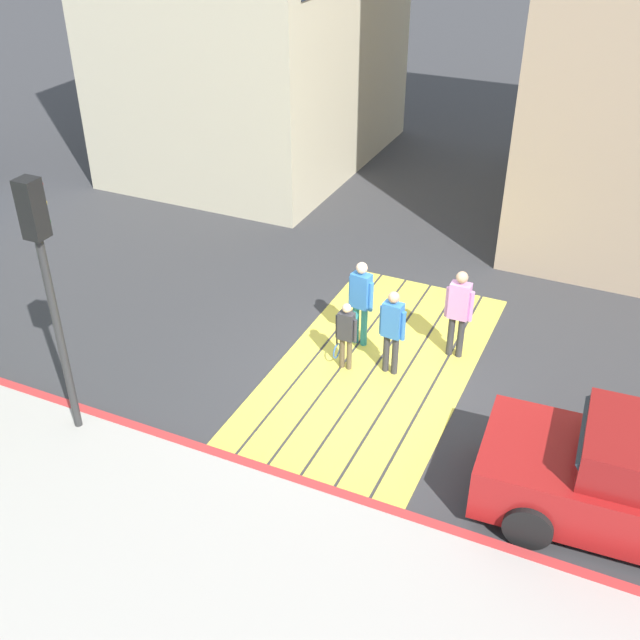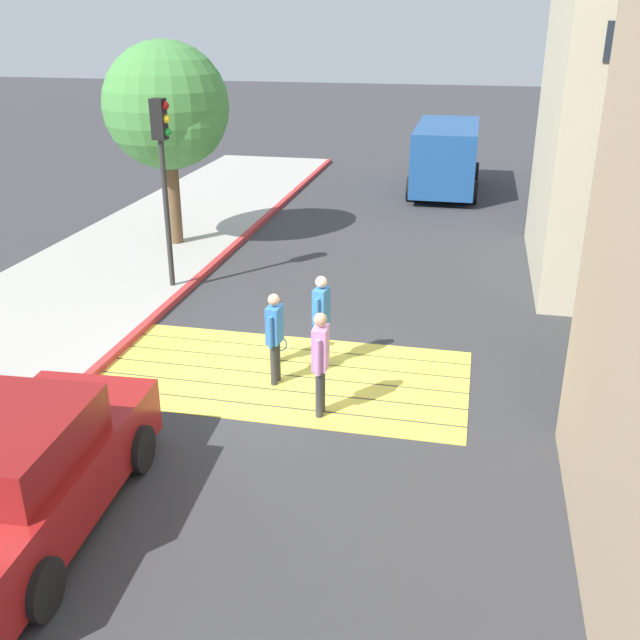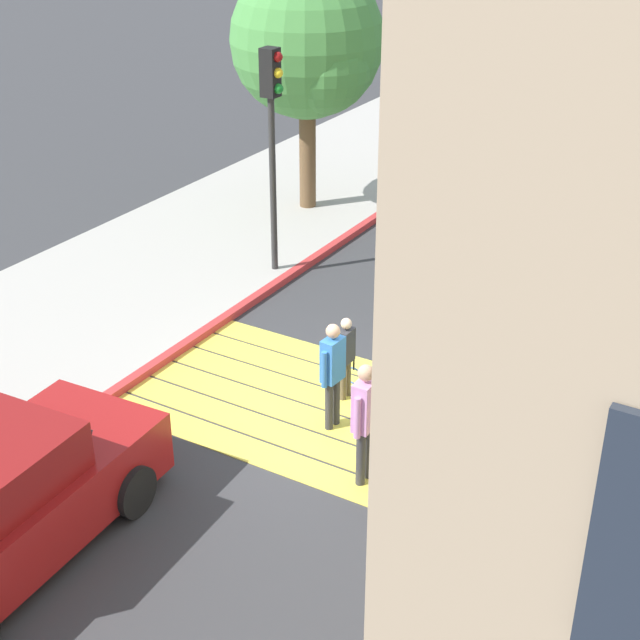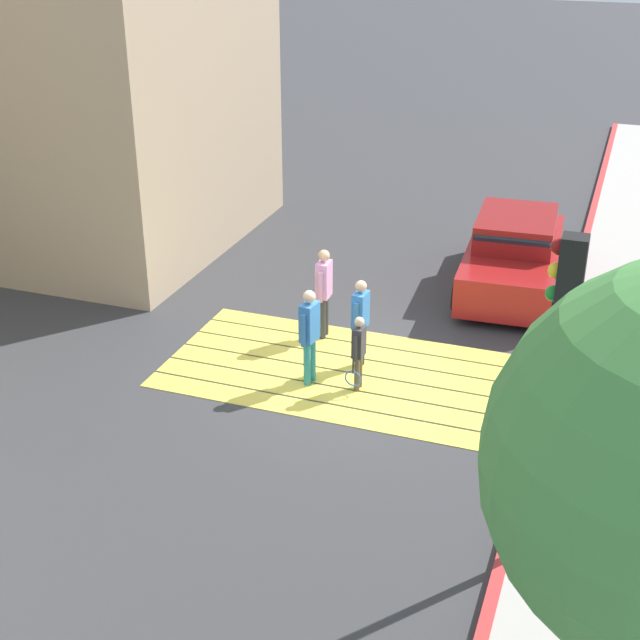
{
  "view_description": "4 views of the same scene",
  "coord_description": "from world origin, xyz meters",
  "px_view_note": "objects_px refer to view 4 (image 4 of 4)",
  "views": [
    {
      "loc": [
        -10.53,
        -3.74,
        7.97
      ],
      "look_at": [
        -0.57,
        0.83,
        1.08
      ],
      "focal_mm": 43.02,
      "sensor_mm": 36.0,
      "label": 1
    },
    {
      "loc": [
        3.03,
        -10.93,
        5.8
      ],
      "look_at": [
        0.51,
        0.69,
        0.82
      ],
      "focal_mm": 40.67,
      "sensor_mm": 36.0,
      "label": 2
    },
    {
      "loc": [
        5.43,
        -9.85,
        7.42
      ],
      "look_at": [
        -0.64,
        0.35,
        1.26
      ],
      "focal_mm": 52.31,
      "sensor_mm": 36.0,
      "label": 3
    },
    {
      "loc": [
        -4.06,
        12.85,
        7.52
      ],
      "look_at": [
        0.67,
        -0.27,
        0.79
      ],
      "focal_mm": 50.2,
      "sensor_mm": 36.0,
      "label": 4
    }
  ],
  "objects_px": {
    "pedestrian_adult_side": "(309,330)",
    "pedestrian_child_with_racket": "(359,349)",
    "traffic_light_corner": "(561,338)",
    "car_parked_near_curb": "(513,256)",
    "pedestrian_adult_trailing": "(324,287)",
    "pedestrian_adult_lead": "(360,318)"
  },
  "relations": [
    {
      "from": "pedestrian_child_with_racket",
      "to": "pedestrian_adult_lead",
      "type": "bearing_deg",
      "value": -74.39
    },
    {
      "from": "car_parked_near_curb",
      "to": "pedestrian_adult_trailing",
      "type": "height_order",
      "value": "pedestrian_adult_trailing"
    },
    {
      "from": "car_parked_near_curb",
      "to": "pedestrian_child_with_racket",
      "type": "bearing_deg",
      "value": 71.16
    },
    {
      "from": "pedestrian_adult_lead",
      "to": "pedestrian_adult_side",
      "type": "height_order",
      "value": "pedestrian_adult_side"
    },
    {
      "from": "traffic_light_corner",
      "to": "pedestrian_child_with_racket",
      "type": "height_order",
      "value": "traffic_light_corner"
    },
    {
      "from": "pedestrian_adult_side",
      "to": "pedestrian_child_with_racket",
      "type": "xyz_separation_m",
      "value": [
        -0.83,
        -0.06,
        -0.24
      ]
    },
    {
      "from": "pedestrian_adult_lead",
      "to": "pedestrian_adult_trailing",
      "type": "xyz_separation_m",
      "value": [
        0.97,
        -0.88,
        0.06
      ]
    },
    {
      "from": "pedestrian_adult_trailing",
      "to": "pedestrian_adult_side",
      "type": "height_order",
      "value": "pedestrian_adult_trailing"
    },
    {
      "from": "car_parked_near_curb",
      "to": "pedestrian_adult_lead",
      "type": "bearing_deg",
      "value": 65.7
    },
    {
      "from": "pedestrian_adult_side",
      "to": "pedestrian_child_with_racket",
      "type": "distance_m",
      "value": 0.87
    },
    {
      "from": "traffic_light_corner",
      "to": "pedestrian_child_with_racket",
      "type": "bearing_deg",
      "value": -43.74
    },
    {
      "from": "car_parked_near_curb",
      "to": "pedestrian_adult_side",
      "type": "xyz_separation_m",
      "value": [
        2.56,
        5.13,
        0.25
      ]
    },
    {
      "from": "car_parked_near_curb",
      "to": "traffic_light_corner",
      "type": "height_order",
      "value": "traffic_light_corner"
    },
    {
      "from": "traffic_light_corner",
      "to": "pedestrian_adult_side",
      "type": "height_order",
      "value": "traffic_light_corner"
    },
    {
      "from": "pedestrian_child_with_racket",
      "to": "pedestrian_adult_side",
      "type": "bearing_deg",
      "value": 4.33
    },
    {
      "from": "traffic_light_corner",
      "to": "pedestrian_adult_lead",
      "type": "xyz_separation_m",
      "value": [
        3.52,
        -3.93,
        -2.09
      ]
    },
    {
      "from": "car_parked_near_curb",
      "to": "traffic_light_corner",
      "type": "distance_m",
      "value": 8.69
    },
    {
      "from": "traffic_light_corner",
      "to": "pedestrian_adult_trailing",
      "type": "distance_m",
      "value": 6.89
    },
    {
      "from": "car_parked_near_curb",
      "to": "traffic_light_corner",
      "type": "relative_size",
      "value": 1.04
    },
    {
      "from": "car_parked_near_curb",
      "to": "pedestrian_child_with_racket",
      "type": "xyz_separation_m",
      "value": [
        1.73,
        5.06,
        0.01
      ]
    },
    {
      "from": "traffic_light_corner",
      "to": "car_parked_near_curb",
      "type": "bearing_deg",
      "value": -79.13
    },
    {
      "from": "pedestrian_child_with_racket",
      "to": "traffic_light_corner",
      "type": "bearing_deg",
      "value": 136.26
    }
  ]
}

